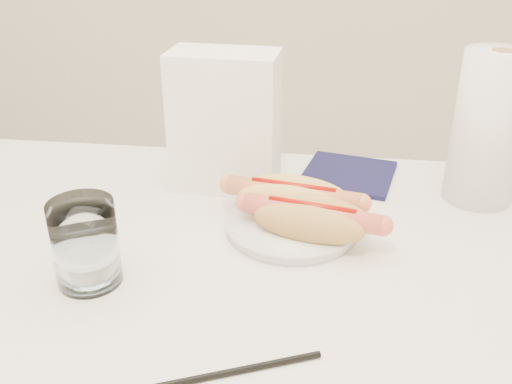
# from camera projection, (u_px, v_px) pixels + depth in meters

# --- Properties ---
(table) EXTENTS (1.20, 0.80, 0.75)m
(table) POSITION_uv_depth(u_px,v_px,m) (246.00, 311.00, 0.77)
(table) COLOR white
(table) RESTS_ON ground
(plate) EXTENTS (0.22, 0.22, 0.02)m
(plate) POSITION_uv_depth(u_px,v_px,m) (292.00, 226.00, 0.84)
(plate) COLOR white
(plate) RESTS_ON table
(hotdog_left) EXTENTS (0.20, 0.10, 0.05)m
(hotdog_left) POSITION_uv_depth(u_px,v_px,m) (293.00, 199.00, 0.84)
(hotdog_left) COLOR #F2C960
(hotdog_left) RESTS_ON plate
(hotdog_right) EXTENTS (0.19, 0.11, 0.05)m
(hotdog_right) POSITION_uv_depth(u_px,v_px,m) (311.00, 219.00, 0.79)
(hotdog_right) COLOR tan
(hotdog_right) RESTS_ON plate
(water_glass) EXTENTS (0.08, 0.08, 0.11)m
(water_glass) POSITION_uv_depth(u_px,v_px,m) (85.00, 243.00, 0.70)
(water_glass) COLOR white
(water_glass) RESTS_ON table
(chopstick_near) EXTENTS (0.22, 0.10, 0.01)m
(chopstick_near) POSITION_uv_depth(u_px,v_px,m) (209.00, 376.00, 0.58)
(chopstick_near) COLOR black
(chopstick_near) RESTS_ON table
(napkin_box) EXTENTS (0.17, 0.10, 0.23)m
(napkin_box) POSITION_uv_depth(u_px,v_px,m) (225.00, 122.00, 0.92)
(napkin_box) COLOR white
(napkin_box) RESTS_ON table
(navy_napkin) EXTENTS (0.18, 0.18, 0.01)m
(navy_napkin) POSITION_uv_depth(u_px,v_px,m) (348.00, 174.00, 1.00)
(navy_napkin) COLOR #121136
(navy_napkin) RESTS_ON table
(paper_towel_roll) EXTENTS (0.13, 0.13, 0.24)m
(paper_towel_roll) POSITION_uv_depth(u_px,v_px,m) (488.00, 129.00, 0.88)
(paper_towel_roll) COLOR white
(paper_towel_roll) RESTS_ON table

